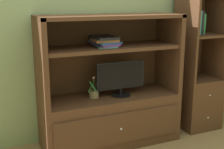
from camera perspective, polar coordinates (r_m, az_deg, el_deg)
The scene contains 7 objects.
painted_rear_wall at distance 3.49m, azimuth -2.63°, elevation 11.04°, with size 6.00×0.10×2.80m, color #8C9E6B.
media_console at distance 3.37m, azimuth -0.39°, elevation -5.51°, with size 1.52×0.57×1.43m.
tv_monitor at distance 3.28m, azimuth 1.66°, elevation -0.59°, with size 0.55×0.22×0.38m.
potted_plant at distance 3.26m, azimuth -3.45°, elevation -3.57°, with size 0.12×0.12×0.24m.
magazine_stack at distance 3.17m, azimuth -1.39°, elevation 6.30°, with size 0.28×0.35×0.11m.
bookshelf_tall at distance 3.92m, azimuth 15.76°, elevation -1.25°, with size 0.48×0.48×1.81m.
upright_book_row at distance 3.74m, azimuth 15.53°, elevation 9.25°, with size 0.19×0.17×0.28m.
Camera 1 is at (-1.23, -2.52, 1.59)m, focal length 48.47 mm.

